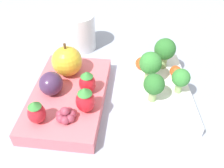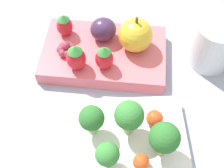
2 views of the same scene
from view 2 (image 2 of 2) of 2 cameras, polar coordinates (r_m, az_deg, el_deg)
ground_plane at (r=0.48m, az=-0.71°, el=-2.42°), size 4.00×4.00×0.00m
bento_box_savoury at (r=0.43m, az=1.37°, el=-9.97°), size 0.19×0.12×0.02m
bento_box_fruit at (r=0.51m, az=-1.15°, el=5.46°), size 0.21×0.15×0.02m
broccoli_floret_0 at (r=0.40m, az=3.74°, el=-5.87°), size 0.04×0.04×0.06m
broccoli_floret_1 at (r=0.39m, az=10.15°, el=-9.74°), size 0.04×0.04×0.06m
broccoli_floret_2 at (r=0.40m, az=-3.16°, el=-6.37°), size 0.03×0.03×0.05m
broccoli_floret_3 at (r=0.38m, az=-0.66°, el=-12.80°), size 0.03×0.03×0.05m
cherry_tomato_0 at (r=0.43m, az=8.33°, el=-6.24°), size 0.02×0.02×0.02m
cherry_tomato_1 at (r=0.40m, az=5.92°, el=-13.95°), size 0.02×0.02×0.02m
apple at (r=0.49m, az=4.80°, el=8.93°), size 0.05×0.05×0.06m
strawberry_0 at (r=0.47m, az=-0.68°, el=4.84°), size 0.03×0.03×0.04m
strawberry_1 at (r=0.47m, az=-6.10°, el=4.86°), size 0.03×0.03×0.05m
strawberry_2 at (r=0.52m, az=-8.24°, el=10.61°), size 0.03×0.03×0.04m
plum at (r=0.51m, az=-1.53°, el=9.95°), size 0.04×0.04×0.04m
grape_cluster at (r=0.50m, az=-7.87°, el=6.36°), size 0.03×0.03×0.02m
drinking_cup at (r=0.51m, az=18.44°, el=6.76°), size 0.06×0.06×0.08m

